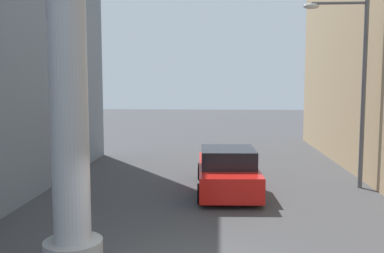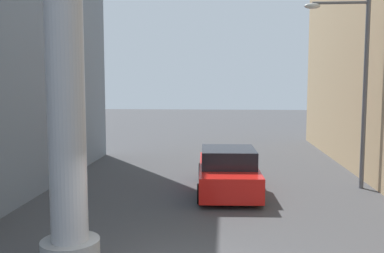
{
  "view_description": "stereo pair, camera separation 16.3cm",
  "coord_description": "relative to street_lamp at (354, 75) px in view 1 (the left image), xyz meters",
  "views": [
    {
      "loc": [
        0.88,
        -7.52,
        3.82
      ],
      "look_at": [
        0.0,
        5.97,
        2.43
      ],
      "focal_mm": 40.0,
      "sensor_mm": 36.0,
      "label": 1
    },
    {
      "loc": [
        1.04,
        -7.5,
        3.82
      ],
      "look_at": [
        0.0,
        5.97,
        2.43
      ],
      "focal_mm": 40.0,
      "sensor_mm": 36.0,
      "label": 2
    }
  ],
  "objects": [
    {
      "name": "car_lead",
      "position": [
        -4.49,
        -0.75,
        -3.39
      ],
      "size": [
        2.29,
        5.05,
        1.56
      ],
      "color": "black",
      "rests_on": "ground"
    },
    {
      "name": "ground_plane",
      "position": [
        -5.65,
        1.86,
        -4.09
      ],
      "size": [
        85.95,
        85.95,
        0.0
      ],
      "primitive_type": "plane",
      "color": "#424244"
    },
    {
      "name": "palm_tree_mid_left",
      "position": [
        -12.02,
        2.05,
        0.38
      ],
      "size": [
        2.73,
        2.61,
        7.35
      ],
      "color": "brown",
      "rests_on": "ground"
    },
    {
      "name": "street_lamp",
      "position": [
        0.0,
        0.0,
        0.0
      ],
      "size": [
        2.28,
        0.28,
        6.75
      ],
      "color": "#59595E",
      "rests_on": "ground"
    }
  ]
}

